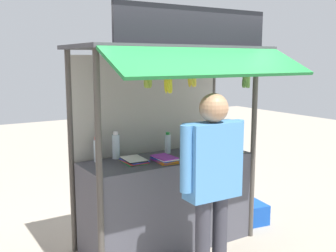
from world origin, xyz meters
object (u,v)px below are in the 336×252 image
water_bottle_center (229,138)px  water_bottle_rear_center (213,138)px  magazine_stack_mid_right (134,160)px  magazine_stack_right (198,152)px  water_bottle_far_right (116,146)px  magazine_stack_back_right (228,150)px  banana_bunch_inner_right (246,80)px  banana_bunch_rightmost (148,81)px  magazine_stack_far_left (165,159)px  plastic_crate (250,213)px  water_bottle_mid_left (97,150)px  vendor_person (213,173)px  banana_bunch_inner_left (168,85)px  banana_bunch_leftmost (192,79)px  water_bottle_back_left (168,143)px

water_bottle_center → water_bottle_rear_center: (-0.17, 0.10, 0.00)m
magazine_stack_mid_right → magazine_stack_right: (0.72, -0.14, 0.02)m
water_bottle_far_right → magazine_stack_back_right: water_bottle_far_right is taller
water_bottle_rear_center → banana_bunch_inner_right: size_ratio=0.90×
water_bottle_rear_center → magazine_stack_back_right: bearing=-89.9°
water_bottle_far_right → banana_bunch_rightmost: 1.01m
water_bottle_far_right → magazine_stack_far_left: 0.56m
magazine_stack_mid_right → plastic_crate: magazine_stack_mid_right is taller
water_bottle_far_right → banana_bunch_inner_right: (1.20, -0.70, 0.70)m
water_bottle_mid_left → water_bottle_far_right: water_bottle_far_right is taller
vendor_person → magazine_stack_back_right: bearing=-135.6°
magazine_stack_back_right → banana_bunch_rightmost: 1.48m
magazine_stack_back_right → banana_bunch_inner_right: (0.01, -0.27, 0.81)m
magazine_stack_far_left → banana_bunch_inner_left: size_ratio=0.97×
magazine_stack_far_left → vendor_person: bearing=-89.9°
magazine_stack_back_right → banana_bunch_rightmost: bearing=-167.4°
banana_bunch_rightmost → water_bottle_far_right: bearing=90.5°
water_bottle_far_right → plastic_crate: size_ratio=0.82×
magazine_stack_mid_right → vendor_person: 0.98m
magazine_stack_far_left → banana_bunch_rightmost: (-0.37, -0.30, 0.84)m
water_bottle_far_right → vendor_person: size_ratio=0.17×
plastic_crate → water_bottle_mid_left: bearing=171.3°
water_bottle_mid_left → banana_bunch_inner_right: 1.74m
water_bottle_rear_center → banana_bunch_rightmost: 1.50m
water_bottle_rear_center → magazine_stack_mid_right: water_bottle_rear_center is taller
water_bottle_mid_left → plastic_crate: size_ratio=0.72×
magazine_stack_back_right → banana_bunch_leftmost: banana_bunch_leftmost is taller
water_bottle_mid_left → magazine_stack_far_left: size_ratio=0.84×
water_bottle_far_right → banana_bunch_inner_left: size_ratio=0.93×
magazine_stack_right → water_bottle_far_right: bearing=154.0°
water_bottle_far_right → banana_bunch_leftmost: (0.50, -0.70, 0.73)m
water_bottle_back_left → magazine_stack_mid_right: 0.56m
magazine_stack_back_right → banana_bunch_rightmost: size_ratio=1.21×
water_bottle_center → magazine_stack_mid_right: water_bottle_center is taller
banana_bunch_rightmost → banana_bunch_inner_right: bearing=-0.1°
magazine_stack_mid_right → plastic_crate: 1.85m
magazine_stack_back_right → vendor_person: 1.12m
magazine_stack_mid_right → plastic_crate: bearing=-1.9°
water_bottle_far_right → water_bottle_center: water_bottle_far_right is taller
water_bottle_back_left → vendor_person: 1.14m
magazine_stack_right → vendor_person: 0.91m
banana_bunch_leftmost → plastic_crate: 2.15m
water_bottle_far_right → water_bottle_back_left: bearing=-7.6°
vendor_person → banana_bunch_inner_left: bearing=-71.8°
banana_bunch_inner_left → water_bottle_mid_left: bearing=123.1°
water_bottle_mid_left → plastic_crate: water_bottle_mid_left is taller
water_bottle_far_right → magazine_stack_mid_right: water_bottle_far_right is taller
water_bottle_rear_center → banana_bunch_inner_left: bearing=-151.2°
magazine_stack_mid_right → banana_bunch_rightmost: bearing=-100.0°
banana_bunch_inner_right → vendor_person: bearing=-149.3°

